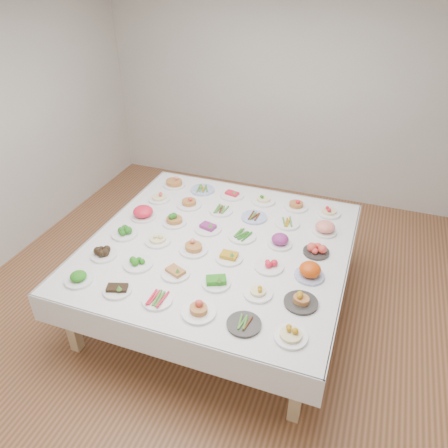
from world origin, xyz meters
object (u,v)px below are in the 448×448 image
(dish_35, at_px, (329,209))
(dish_0, at_px, (78,276))
(display_table, at_px, (219,249))
(dish_18, at_px, (143,211))

(dish_35, bearing_deg, dish_0, -134.89)
(display_table, distance_m, dish_0, 1.28)
(dish_18, bearing_deg, display_table, -10.82)
(dish_0, xyz_separation_m, dish_35, (1.79, 1.80, 0.00))
(display_table, height_order, dish_18, dish_18)
(dish_35, bearing_deg, display_table, -134.81)
(dish_0, bearing_deg, dish_18, 89.32)
(dish_0, relative_size, dish_35, 0.97)
(display_table, bearing_deg, dish_0, -134.96)
(display_table, distance_m, dish_35, 1.26)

